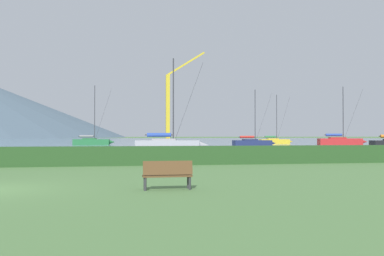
# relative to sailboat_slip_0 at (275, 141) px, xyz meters

# --- Properties ---
(harbor_water) EXTENTS (320.00, 246.00, 0.00)m
(harbor_water) POSITION_rel_sailboat_slip_0_xyz_m (-37.14, 67.13, -0.59)
(harbor_water) COLOR slate
(harbor_water) RESTS_ON ground_plane
(hedge_line) EXTENTS (80.00, 1.20, 1.12)m
(hedge_line) POSITION_rel_sailboat_slip_0_xyz_m (-37.14, -58.87, -0.04)
(hedge_line) COLOR #284C23
(hedge_line) RESTS_ON ground_plane
(sailboat_slip_0) EXTENTS (7.05, 2.32, 10.20)m
(sailboat_slip_0) POSITION_rel_sailboat_slip_0_xyz_m (0.00, 0.00, 0.00)
(sailboat_slip_0) COLOR gold
(sailboat_slip_0) RESTS_ON harbor_water
(sailboat_slip_1) EXTENTS (8.84, 3.93, 10.94)m
(sailboat_slip_1) POSITION_rel_sailboat_slip_0_xyz_m (-26.43, -33.91, 0.13)
(sailboat_slip_1) COLOR #9E9EA3
(sailboat_slip_1) RESTS_ON harbor_water
(sailboat_slip_5) EXTENTS (7.72, 2.75, 11.10)m
(sailboat_slip_5) POSITION_rel_sailboat_slip_0_xyz_m (-36.83, -2.38, 0.05)
(sailboat_slip_5) COLOR #236B38
(sailboat_slip_5) RESTS_ON harbor_water
(sailboat_slip_7) EXTENTS (8.97, 4.29, 10.72)m
(sailboat_slip_7) POSITION_rel_sailboat_slip_0_xyz_m (8.07, -11.87, 0.13)
(sailboat_slip_7) COLOR red
(sailboat_slip_7) RESTS_ON harbor_water
(sailboat_slip_10) EXTENTS (7.13, 2.17, 9.23)m
(sailboat_slip_10) POSITION_rel_sailboat_slip_0_xyz_m (-10.60, -17.50, -0.00)
(sailboat_slip_10) COLOR navy
(sailboat_slip_10) RESTS_ON harbor_water
(park_bench_near_path) EXTENTS (1.61, 0.49, 0.95)m
(park_bench_near_path) POSITION_rel_sailboat_slip_0_xyz_m (-31.18, -70.76, -0.07)
(park_bench_near_path) COLOR brown
(park_bench_near_path) RESTS_ON ground_plane
(dock_crane) EXTENTS (8.85, 2.00, 19.47)m
(dock_crane) POSITION_rel_sailboat_slip_0_xyz_m (-21.43, 4.38, 6.09)
(dock_crane) COLOR #333338
(dock_crane) RESTS_ON ground_plane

